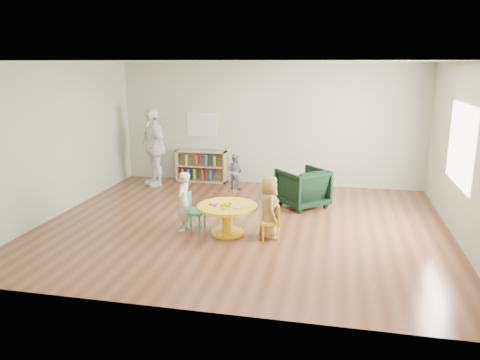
{
  "coord_description": "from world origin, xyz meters",
  "views": [
    {
      "loc": [
        1.55,
        -7.64,
        2.78
      ],
      "look_at": [
        0.0,
        -0.3,
        0.89
      ],
      "focal_mm": 35.0,
      "sensor_mm": 36.0,
      "label": 1
    }
  ],
  "objects_px": {
    "kid_chair_right": "(272,221)",
    "adult_caretaker": "(153,147)",
    "child_left": "(183,202)",
    "toddler": "(235,171)",
    "activity_table": "(227,214)",
    "child_right": "(269,207)",
    "bookshelf": "(201,166)",
    "armchair": "(303,188)",
    "kid_chair_left": "(192,210)"
  },
  "relations": [
    {
      "from": "armchair",
      "to": "kid_chair_left",
      "type": "bearing_deg",
      "value": 2.11
    },
    {
      "from": "child_left",
      "to": "child_right",
      "type": "xyz_separation_m",
      "value": [
        1.46,
        -0.03,
        0.0
      ]
    },
    {
      "from": "armchair",
      "to": "toddler",
      "type": "xyz_separation_m",
      "value": [
        -1.6,
        1.07,
        0.01
      ]
    },
    {
      "from": "adult_caretaker",
      "to": "armchair",
      "type": "bearing_deg",
      "value": 28.54
    },
    {
      "from": "toddler",
      "to": "child_right",
      "type": "bearing_deg",
      "value": 131.85
    },
    {
      "from": "bookshelf",
      "to": "child_right",
      "type": "xyz_separation_m",
      "value": [
        2.14,
        -3.37,
        0.15
      ]
    },
    {
      "from": "kid_chair_right",
      "to": "toddler",
      "type": "bearing_deg",
      "value": 8.56
    },
    {
      "from": "kid_chair_left",
      "to": "child_right",
      "type": "distance_m",
      "value": 1.35
    },
    {
      "from": "armchair",
      "to": "child_left",
      "type": "height_order",
      "value": "child_left"
    },
    {
      "from": "bookshelf",
      "to": "adult_caretaker",
      "type": "distance_m",
      "value": 1.24
    },
    {
      "from": "kid_chair_right",
      "to": "toddler",
      "type": "relative_size",
      "value": 0.71
    },
    {
      "from": "activity_table",
      "to": "toddler",
      "type": "relative_size",
      "value": 1.25
    },
    {
      "from": "activity_table",
      "to": "toddler",
      "type": "bearing_deg",
      "value": 100.1
    },
    {
      "from": "armchair",
      "to": "child_right",
      "type": "height_order",
      "value": "child_right"
    },
    {
      "from": "toddler",
      "to": "armchair",
      "type": "bearing_deg",
      "value": 165.56
    },
    {
      "from": "kid_chair_left",
      "to": "kid_chair_right",
      "type": "distance_m",
      "value": 1.41
    },
    {
      "from": "bookshelf",
      "to": "armchair",
      "type": "bearing_deg",
      "value": -31.49
    },
    {
      "from": "toddler",
      "to": "kid_chair_right",
      "type": "bearing_deg",
      "value": 132.69
    },
    {
      "from": "child_right",
      "to": "armchair",
      "type": "bearing_deg",
      "value": -32.19
    },
    {
      "from": "child_left",
      "to": "kid_chair_right",
      "type": "bearing_deg",
      "value": 88.6
    },
    {
      "from": "bookshelf",
      "to": "toddler",
      "type": "height_order",
      "value": "toddler"
    },
    {
      "from": "activity_table",
      "to": "child_right",
      "type": "distance_m",
      "value": 0.71
    },
    {
      "from": "activity_table",
      "to": "child_left",
      "type": "relative_size",
      "value": 0.98
    },
    {
      "from": "kid_chair_left",
      "to": "armchair",
      "type": "bearing_deg",
      "value": 139.41
    },
    {
      "from": "adult_caretaker",
      "to": "child_left",
      "type": "bearing_deg",
      "value": -15.32
    },
    {
      "from": "activity_table",
      "to": "armchair",
      "type": "relative_size",
      "value": 1.18
    },
    {
      "from": "child_left",
      "to": "adult_caretaker",
      "type": "relative_size",
      "value": 0.57
    },
    {
      "from": "kid_chair_right",
      "to": "child_left",
      "type": "bearing_deg",
      "value": 72.89
    },
    {
      "from": "toddler",
      "to": "activity_table",
      "type": "bearing_deg",
      "value": 119.28
    },
    {
      "from": "kid_chair_right",
      "to": "child_right",
      "type": "distance_m",
      "value": 0.22
    },
    {
      "from": "child_left",
      "to": "child_right",
      "type": "distance_m",
      "value": 1.46
    },
    {
      "from": "activity_table",
      "to": "child_left",
      "type": "distance_m",
      "value": 0.78
    },
    {
      "from": "kid_chair_right",
      "to": "armchair",
      "type": "height_order",
      "value": "armchair"
    },
    {
      "from": "kid_chair_left",
      "to": "toddler",
      "type": "xyz_separation_m",
      "value": [
        0.13,
        2.75,
        0.06
      ]
    },
    {
      "from": "kid_chair_right",
      "to": "child_left",
      "type": "xyz_separation_m",
      "value": [
        -1.52,
        0.06,
        0.21
      ]
    },
    {
      "from": "adult_caretaker",
      "to": "toddler",
      "type": "bearing_deg",
      "value": 47.11
    },
    {
      "from": "kid_chair_left",
      "to": "kid_chair_right",
      "type": "xyz_separation_m",
      "value": [
        1.4,
        -0.16,
        -0.03
      ]
    },
    {
      "from": "bookshelf",
      "to": "child_right",
      "type": "relative_size",
      "value": 1.17
    },
    {
      "from": "kid_chair_right",
      "to": "armchair",
      "type": "relative_size",
      "value": 0.66
    },
    {
      "from": "kid_chair_right",
      "to": "adult_caretaker",
      "type": "distance_m",
      "value": 4.27
    },
    {
      "from": "child_right",
      "to": "toddler",
      "type": "distance_m",
      "value": 3.12
    },
    {
      "from": "kid_chair_left",
      "to": "bookshelf",
      "type": "bearing_deg",
      "value": -160.78
    },
    {
      "from": "armchair",
      "to": "toddler",
      "type": "relative_size",
      "value": 1.06
    },
    {
      "from": "armchair",
      "to": "child_right",
      "type": "distance_m",
      "value": 1.86
    },
    {
      "from": "kid_chair_left",
      "to": "child_right",
      "type": "bearing_deg",
      "value": 89.77
    },
    {
      "from": "child_left",
      "to": "armchair",
      "type": "bearing_deg",
      "value": 134.68
    },
    {
      "from": "bookshelf",
      "to": "toddler",
      "type": "relative_size",
      "value": 1.51
    },
    {
      "from": "armchair",
      "to": "child_left",
      "type": "bearing_deg",
      "value": 1.91
    },
    {
      "from": "activity_table",
      "to": "adult_caretaker",
      "type": "bearing_deg",
      "value": 130.99
    },
    {
      "from": "toddler",
      "to": "adult_caretaker",
      "type": "relative_size",
      "value": 0.44
    }
  ]
}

